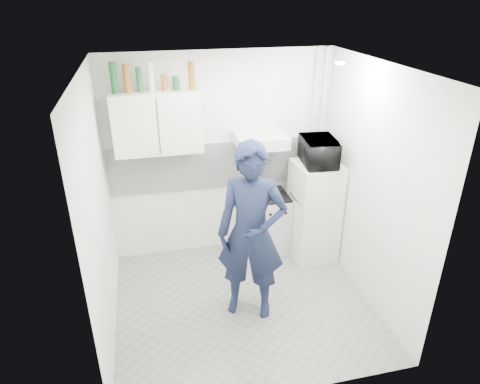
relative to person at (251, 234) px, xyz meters
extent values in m
plane|color=gray|center=(-0.05, 0.11, -0.97)|extent=(2.80, 2.80, 0.00)
plane|color=white|center=(-0.05, 0.11, 1.63)|extent=(2.80, 2.80, 0.00)
plane|color=beige|center=(-0.05, 1.36, 0.33)|extent=(2.80, 0.00, 2.80)
plane|color=beige|center=(-1.45, 0.11, 0.33)|extent=(0.00, 2.60, 2.60)
plane|color=beige|center=(1.35, 0.11, 0.33)|extent=(0.00, 2.60, 2.60)
imported|color=#141A32|center=(0.00, 0.00, 0.00)|extent=(0.83, 0.69, 1.94)
cube|color=beige|center=(0.52, 1.11, -0.57)|extent=(0.50, 0.50, 0.80)
cube|color=white|center=(1.05, 0.85, -0.32)|extent=(0.57, 0.57, 1.31)
cube|color=black|center=(0.52, 1.11, -0.16)|extent=(0.48, 0.48, 0.03)
cylinder|color=silver|center=(0.48, 1.05, -0.09)|extent=(0.20, 0.20, 0.11)
imported|color=black|center=(1.05, 0.85, 0.49)|extent=(0.60, 0.44, 0.31)
cylinder|color=#144C1E|center=(-1.22, 1.19, 1.39)|extent=(0.08, 0.08, 0.33)
cylinder|color=brown|center=(-1.08, 1.19, 1.38)|extent=(0.08, 0.08, 0.30)
cylinder|color=#144C1E|center=(-0.96, 1.19, 1.36)|extent=(0.06, 0.06, 0.26)
cylinder|color=#B2B7BC|center=(-0.83, 1.19, 1.39)|extent=(0.07, 0.07, 0.32)
cylinder|color=brown|center=(-0.69, 1.19, 1.32)|extent=(0.07, 0.07, 0.17)
cylinder|color=#144C1E|center=(-0.57, 1.19, 1.31)|extent=(0.08, 0.08, 0.15)
cylinder|color=brown|center=(-0.39, 1.19, 1.38)|extent=(0.08, 0.08, 0.30)
cube|color=white|center=(-0.80, 1.19, 0.88)|extent=(1.00, 0.35, 0.70)
cube|color=beige|center=(0.40, 1.11, 0.60)|extent=(0.60, 0.50, 0.14)
cube|color=white|center=(-0.05, 1.35, 0.23)|extent=(2.74, 0.03, 0.60)
cylinder|color=beige|center=(1.25, 1.28, 0.33)|extent=(0.05, 0.05, 2.60)
cylinder|color=beige|center=(1.13, 1.28, 0.33)|extent=(0.04, 0.04, 2.60)
cylinder|color=white|center=(0.95, 0.31, 1.60)|extent=(0.10, 0.10, 0.02)
camera|label=1|loc=(-0.96, -3.61, 2.26)|focal=32.00mm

